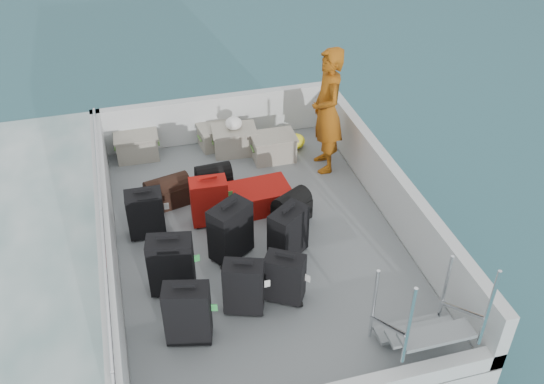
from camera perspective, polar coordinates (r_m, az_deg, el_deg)
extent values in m
plane|color=#16404E|center=(7.80, -1.36, -7.72)|extent=(160.00, 160.00, 0.00)
cube|color=silver|center=(7.60, -1.39, -6.09)|extent=(3.60, 5.00, 0.60)
cube|color=slate|center=(7.39, -1.43, -4.30)|extent=(3.30, 4.70, 0.02)
cube|color=silver|center=(7.06, -15.27, -4.31)|extent=(0.14, 5.00, 0.70)
cube|color=silver|center=(7.67, 11.17, 0.03)|extent=(0.14, 5.00, 0.70)
cube|color=silver|center=(9.16, -5.19, 6.98)|extent=(3.60, 0.14, 0.70)
cylinder|color=silver|center=(6.81, -15.79, -1.73)|extent=(0.04, 4.80, 0.04)
cube|color=black|center=(6.06, -7.93, -11.33)|extent=(0.49, 0.35, 0.69)
cube|color=black|center=(6.57, -9.45, -6.85)|extent=(0.52, 0.36, 0.71)
cube|color=black|center=(7.38, -11.81, -2.06)|extent=(0.44, 0.27, 0.62)
cube|color=black|center=(6.31, -2.68, -8.99)|extent=(0.46, 0.36, 0.63)
cube|color=black|center=(6.92, -3.92, -3.74)|extent=(0.56, 0.51, 0.71)
cube|color=#AF0F0D|center=(7.46, -5.93, -0.92)|extent=(0.46, 0.29, 0.62)
cube|color=black|center=(6.44, 1.20, -8.14)|extent=(0.48, 0.42, 0.57)
cube|color=black|center=(6.94, 1.53, -3.92)|extent=(0.52, 0.48, 0.64)
cube|color=#AF0F0D|center=(7.76, -1.24, -0.50)|extent=(0.81, 0.56, 0.31)
cube|color=#A59E8F|center=(8.96, -12.57, 4.18)|extent=(0.59, 0.42, 0.35)
cube|color=#A59E8F|center=(9.05, -5.10, 5.22)|extent=(0.57, 0.43, 0.32)
cube|color=#A59E8F|center=(8.88, -3.56, 4.79)|extent=(0.63, 0.46, 0.36)
cube|color=#A59E8F|center=(8.71, 0.15, 4.15)|extent=(0.59, 0.41, 0.35)
ellipsoid|color=yellow|center=(9.01, 2.24, 4.80)|extent=(0.28, 0.26, 0.22)
ellipsoid|color=white|center=(8.74, -3.62, 6.31)|extent=(0.24, 0.24, 0.18)
imported|color=orange|center=(8.21, 5.21, 7.59)|extent=(0.47, 0.68, 1.77)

